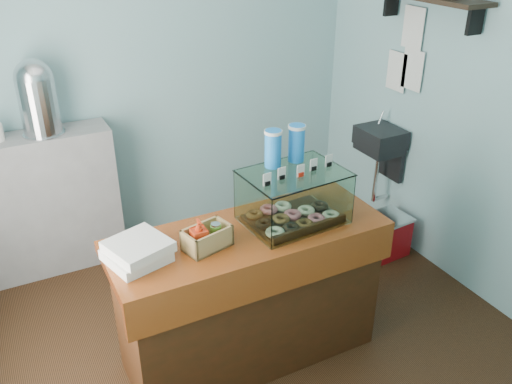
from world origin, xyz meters
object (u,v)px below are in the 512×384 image
counter (250,295)px  red_cooler (384,236)px  display_case (291,192)px  coffee_urn (37,96)px

counter → red_cooler: size_ratio=4.00×
display_case → red_cooler: display_case is taller
display_case → red_cooler: bearing=18.2°
display_case → counter: bearing=-177.7°
coffee_urn → red_cooler: bearing=-24.6°
counter → display_case: (0.29, 0.03, 0.61)m
display_case → red_cooler: 1.57m
counter → coffee_urn: 2.01m
counter → red_cooler: (1.47, 0.51, -0.29)m
display_case → coffee_urn: 1.93m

